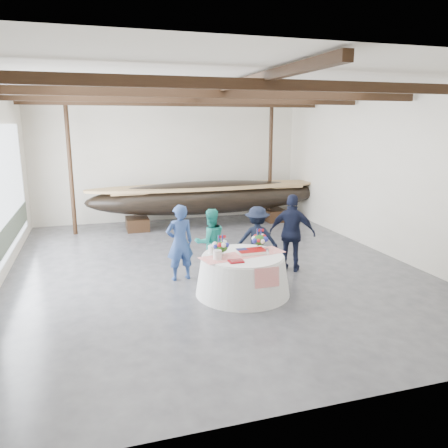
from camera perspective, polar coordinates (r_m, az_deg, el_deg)
name	(u,v)px	position (r m, az deg, el deg)	size (l,w,h in m)	color
floor	(212,266)	(11.42, -1.56, -5.51)	(10.00, 12.00, 0.01)	#3D3D42
wall_back	(170,161)	(16.74, -7.10, 8.22)	(10.00, 0.02, 4.50)	silver
wall_front	(342,241)	(5.45, 15.22, -2.15)	(10.00, 0.02, 4.50)	silver
wall_right	(383,173)	(13.13, 20.05, 6.22)	(0.02, 12.00, 4.50)	silver
ceiling	(211,86)	(10.86, -1.71, 17.62)	(10.00, 12.00, 0.01)	white
pavilion_structure	(203,108)	(11.59, -2.76, 14.86)	(9.80, 11.76, 4.50)	black
open_bay	(2,200)	(11.78, -26.98, 2.79)	(0.03, 7.00, 3.20)	silver
longboat_display	(209,197)	(15.75, -1.99, 3.53)	(8.61, 1.72, 1.61)	black
banquet_table	(243,274)	(9.53, 2.46, -6.57)	(2.05, 2.05, 0.88)	silver
tabletop_items	(240,247)	(9.47, 2.09, -2.98)	(1.96, 1.04, 0.40)	red
guest_woman_blue	(180,243)	(10.27, -5.79, -2.43)	(0.66, 0.43, 1.81)	navy
guest_woman_teal	(210,242)	(10.61, -1.79, -2.35)	(0.80, 0.62, 1.64)	teal
guest_man_left	(257,239)	(10.91, 4.33, -1.95)	(1.06, 0.61, 1.64)	black
guest_man_right	(292,233)	(10.95, 8.89, -1.19)	(1.14, 0.47, 1.94)	black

